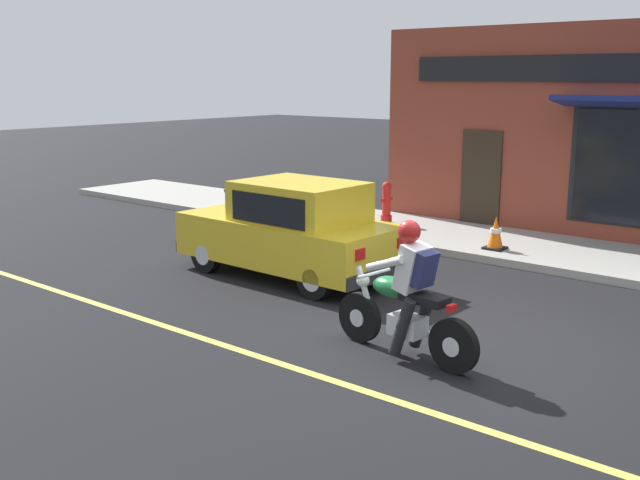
{
  "coord_description": "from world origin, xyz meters",
  "views": [
    {
      "loc": [
        -7.67,
        -4.28,
        3.19
      ],
      "look_at": [
        0.21,
        2.24,
        0.95
      ],
      "focal_mm": 42.0,
      "sensor_mm": 36.0,
      "label": 1
    }
  ],
  "objects_px": {
    "traffic_cone": "(496,233)",
    "fire_hydrant": "(386,203)",
    "car_hatchback": "(291,230)",
    "motorcycle_with_rider": "(406,301)"
  },
  "relations": [
    {
      "from": "motorcycle_with_rider",
      "to": "traffic_cone",
      "type": "xyz_separation_m",
      "value": [
        5.2,
        1.49,
        -0.25
      ]
    },
    {
      "from": "car_hatchback",
      "to": "traffic_cone",
      "type": "relative_size",
      "value": 6.35
    },
    {
      "from": "motorcycle_with_rider",
      "to": "car_hatchback",
      "type": "height_order",
      "value": "motorcycle_with_rider"
    },
    {
      "from": "car_hatchback",
      "to": "traffic_cone",
      "type": "distance_m",
      "value": 3.89
    },
    {
      "from": "traffic_cone",
      "to": "fire_hydrant",
      "type": "distance_m",
      "value": 3.05
    },
    {
      "from": "car_hatchback",
      "to": "fire_hydrant",
      "type": "distance_m",
      "value": 4.3
    },
    {
      "from": "car_hatchback",
      "to": "fire_hydrant",
      "type": "xyz_separation_m",
      "value": [
        4.17,
        1.02,
        -0.19
      ]
    },
    {
      "from": "traffic_cone",
      "to": "fire_hydrant",
      "type": "xyz_separation_m",
      "value": [
        0.81,
        2.94,
        0.14
      ]
    },
    {
      "from": "motorcycle_with_rider",
      "to": "fire_hydrant",
      "type": "distance_m",
      "value": 7.46
    },
    {
      "from": "car_hatchback",
      "to": "fire_hydrant",
      "type": "bearing_deg",
      "value": 13.77
    }
  ]
}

